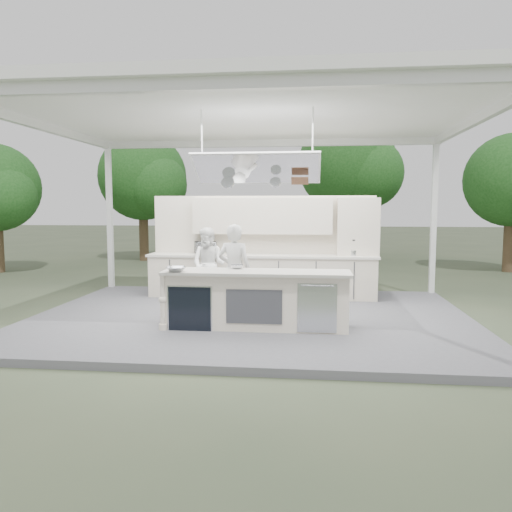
# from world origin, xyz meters

# --- Properties ---
(ground) EXTENTS (90.00, 90.00, 0.00)m
(ground) POSITION_xyz_m (0.00, 0.00, 0.00)
(ground) COLOR #474F36
(ground) RESTS_ON ground
(stage_deck) EXTENTS (8.00, 6.00, 0.12)m
(stage_deck) POSITION_xyz_m (0.00, 0.00, 0.06)
(stage_deck) COLOR #55555A
(stage_deck) RESTS_ON ground
(tent) EXTENTS (8.20, 6.20, 3.86)m
(tent) POSITION_xyz_m (0.00, -0.01, 3.71)
(tent) COLOR white
(tent) RESTS_ON ground
(demo_island) EXTENTS (3.10, 0.79, 0.95)m
(demo_island) POSITION_xyz_m (0.18, -0.91, 0.60)
(demo_island) COLOR beige
(demo_island) RESTS_ON stage_deck
(back_counter) EXTENTS (5.08, 0.72, 0.95)m
(back_counter) POSITION_xyz_m (0.00, 1.90, 0.60)
(back_counter) COLOR beige
(back_counter) RESTS_ON stage_deck
(back_wall_unit) EXTENTS (5.05, 0.48, 2.25)m
(back_wall_unit) POSITION_xyz_m (0.44, 2.11, 1.57)
(back_wall_unit) COLOR beige
(back_wall_unit) RESTS_ON stage_deck
(tree_cluster) EXTENTS (19.55, 9.40, 5.85)m
(tree_cluster) POSITION_xyz_m (-0.16, 9.77, 3.29)
(tree_cluster) COLOR brown
(tree_cluster) RESTS_ON ground
(head_chef) EXTENTS (0.68, 0.51, 1.70)m
(head_chef) POSITION_xyz_m (-0.29, -0.14, 0.97)
(head_chef) COLOR silver
(head_chef) RESTS_ON stage_deck
(sous_chef) EXTENTS (0.88, 0.75, 1.57)m
(sous_chef) POSITION_xyz_m (-1.07, 1.31, 0.90)
(sous_chef) COLOR white
(sous_chef) RESTS_ON stage_deck
(toaster_oven) EXTENTS (0.56, 0.47, 0.27)m
(toaster_oven) POSITION_xyz_m (-1.31, 2.08, 1.20)
(toaster_oven) COLOR silver
(toaster_oven) RESTS_ON back_counter
(bowl_large) EXTENTS (0.41, 0.41, 0.08)m
(bowl_large) POSITION_xyz_m (-1.10, -1.15, 1.11)
(bowl_large) COLOR #B0B2B7
(bowl_large) RESTS_ON demo_island
(bowl_small) EXTENTS (0.28, 0.28, 0.07)m
(bowl_small) POSITION_xyz_m (-0.16, -0.65, 1.10)
(bowl_small) COLOR #B4B6BB
(bowl_small) RESTS_ON demo_island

